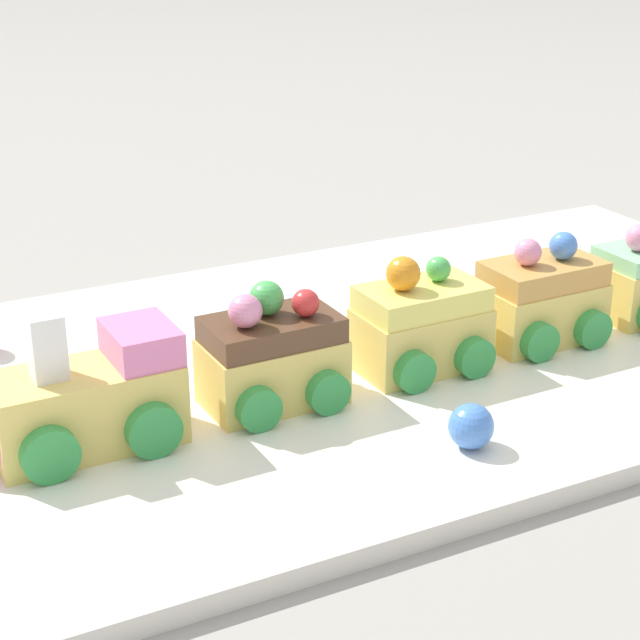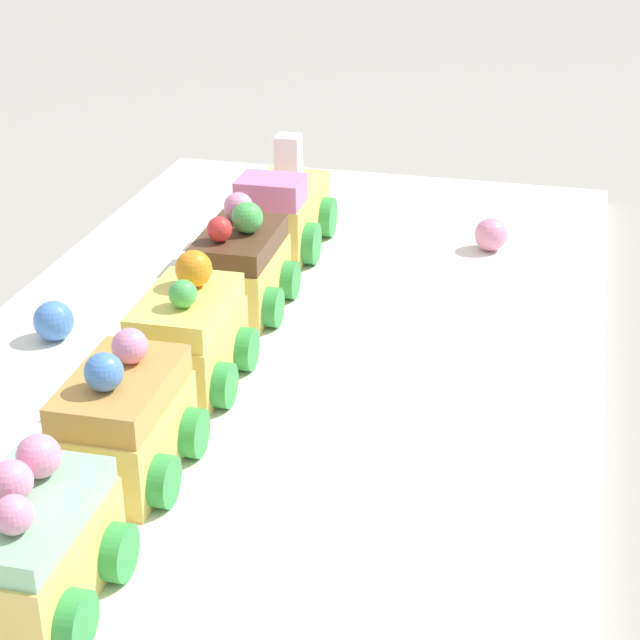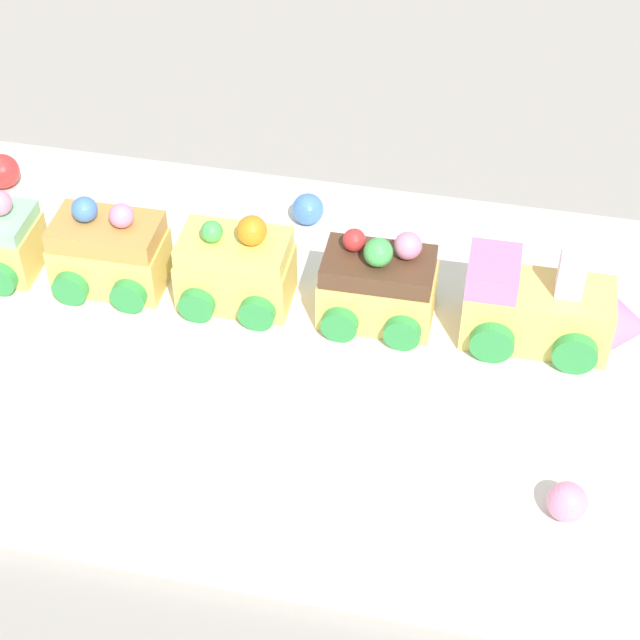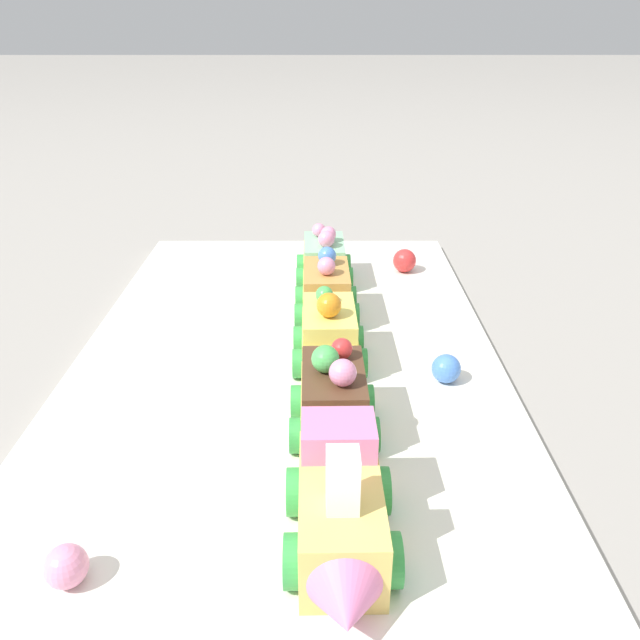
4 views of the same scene
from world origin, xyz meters
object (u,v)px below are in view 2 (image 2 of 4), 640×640
object	(u,v)px
cake_car_caramel	(124,424)
cake_car_mint	(32,550)
cake_car_chocolate	(240,268)
cake_car_lemon	(188,338)
gumball_blue	(54,321)
gumball_pink	(491,235)
cake_train_locomotive	(286,210)

from	to	relation	value
cake_car_caramel	cake_car_mint	bearing A→B (deg)	179.96
cake_car_chocolate	cake_car_lemon	distance (m)	0.10
gumball_blue	gumball_pink	world-z (taller)	same
cake_car_caramel	cake_train_locomotive	bearing A→B (deg)	-0.00
cake_car_lemon	gumball_pink	bearing A→B (deg)	-32.36
cake_car_lemon	cake_car_caramel	size ratio (longest dim) A/B	1.00
cake_train_locomotive	gumball_blue	size ratio (longest dim) A/B	5.08
gumball_pink	cake_car_lemon	bearing A→B (deg)	148.59
gumball_blue	cake_car_lemon	bearing A→B (deg)	-107.04
gumball_pink	cake_train_locomotive	bearing A→B (deg)	98.12
cake_car_chocolate	gumball_blue	bearing A→B (deg)	125.35
cake_car_chocolate	gumball_blue	xyz separation A→B (m)	(-0.07, 0.10, -0.02)
gumball_pink	cake_car_chocolate	bearing A→B (deg)	132.97
cake_train_locomotive	gumball_blue	xyz separation A→B (m)	(-0.19, 0.10, -0.01)
cake_train_locomotive	cake_car_chocolate	world-z (taller)	cake_train_locomotive
cake_car_caramel	cake_car_mint	distance (m)	0.10
cake_car_chocolate	gumball_pink	size ratio (longest dim) A/B	3.29
cake_car_caramel	gumball_pink	xyz separation A→B (m)	(0.33, -0.14, -0.01)
cake_car_chocolate	gumball_pink	distance (m)	0.20
gumball_pink	cake_car_mint	bearing A→B (deg)	161.58
cake_car_chocolate	cake_car_caramel	xyz separation A→B (m)	(-0.19, -0.00, -0.00)
cake_car_chocolate	cake_car_mint	world-z (taller)	cake_car_chocolate
cake_car_chocolate	cake_car_lemon	size ratio (longest dim) A/B	1.00
cake_train_locomotive	cake_car_mint	distance (m)	0.41
cake_car_chocolate	cake_car_caramel	bearing A→B (deg)	-179.98
cake_car_caramel	gumball_blue	bearing A→B (deg)	38.02
cake_car_mint	gumball_blue	size ratio (longest dim) A/B	3.20
cake_car_lemon	cake_car_caramel	xyz separation A→B (m)	(-0.09, -0.00, -0.00)
cake_car_lemon	cake_car_mint	world-z (taller)	cake_car_lemon
cake_car_caramel	gumball_pink	distance (m)	0.36
cake_car_mint	gumball_pink	distance (m)	0.45
cake_car_mint	cake_train_locomotive	bearing A→B (deg)	-0.01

